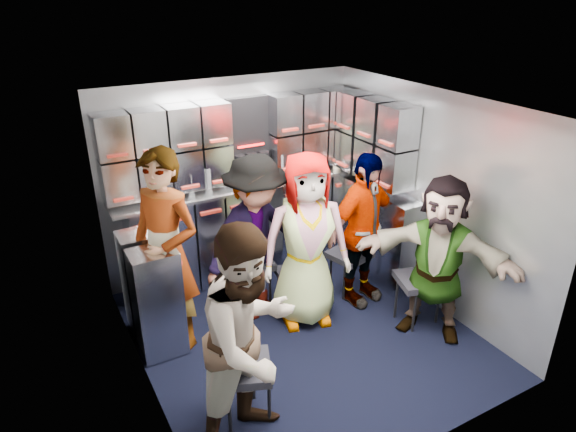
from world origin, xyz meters
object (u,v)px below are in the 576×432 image
jump_seat_mid_left (249,265)px  jump_seat_mid_right (350,256)px  attendant_arc_a (250,340)px  jump_seat_center (296,276)px  attendant_arc_b (256,239)px  jump_seat_near_left (241,371)px  attendant_standing (167,253)px  attendant_arc_e (438,258)px  jump_seat_near_right (419,282)px  attendant_arc_c (306,241)px  attendant_arc_d (362,230)px

jump_seat_mid_left → jump_seat_mid_right: jump_seat_mid_left is taller
attendant_arc_a → jump_seat_center: bearing=27.6°
attendant_arc_b → jump_seat_near_left: bearing=-126.8°
attendant_standing → attendant_arc_a: (0.15, -1.29, -0.07)m
jump_seat_mid_right → attendant_arc_e: 1.02m
jump_seat_near_right → attendant_arc_c: bearing=148.6°
attendant_arc_b → attendant_arc_e: (1.26, -1.02, -0.05)m
jump_seat_center → jump_seat_mid_right: size_ratio=0.90×
jump_seat_center → jump_seat_mid_left: bearing=141.3°
jump_seat_near_left → attendant_arc_e: attendant_arc_e is taller
jump_seat_near_left → jump_seat_near_right: bearing=8.8°
jump_seat_mid_right → attendant_arc_b: (-1.00, 0.10, 0.40)m
jump_seat_near_left → jump_seat_mid_left: bearing=62.6°
attendant_standing → attendant_arc_d: (1.84, -0.25, -0.12)m
jump_seat_near_right → attendant_arc_a: (-1.95, -0.48, 0.41)m
jump_seat_near_left → jump_seat_near_right: (1.95, 0.30, -0.02)m
jump_seat_near_left → jump_seat_mid_left: 1.49m
attendant_arc_a → jump_seat_near_left: bearing=68.3°
jump_seat_mid_left → attendant_arc_e: attendant_arc_e is taller
attendant_arc_b → attendant_arc_c: attendant_arc_c is taller
jump_seat_mid_left → jump_seat_center: 0.47m
jump_seat_near_right → attendant_arc_b: size_ratio=0.31×
jump_seat_mid_right → attendant_standing: (-1.84, 0.07, 0.50)m
jump_seat_near_left → attendant_arc_b: attendant_arc_b is taller
attendant_arc_e → attendant_arc_a: bearing=-117.8°
jump_seat_near_right → attendant_arc_a: bearing=-166.1°
attendant_arc_a → attendant_standing: bearing=75.1°
attendant_arc_e → attendant_arc_b: bearing=-165.5°
jump_seat_center → attendant_standing: (-1.20, 0.08, 0.53)m
jump_seat_center → attendant_arc_d: attendant_arc_d is taller
attendant_arc_c → attendant_arc_a: bearing=-119.5°
jump_seat_mid_right → attendant_arc_e: bearing=-74.2°
jump_seat_mid_left → jump_seat_mid_right: bearing=-15.4°
jump_seat_mid_left → attendant_arc_c: bearing=-52.5°
attendant_arc_d → jump_seat_center: bearing=153.6°
attendant_standing → attendant_arc_b: 0.84m
jump_seat_near_right → attendant_arc_a: attendant_arc_a is taller
jump_seat_center → attendant_arc_d: size_ratio=0.27×
jump_seat_mid_left → attendant_arc_e: size_ratio=0.33×
jump_seat_near_right → attendant_arc_a: size_ratio=0.30×
jump_seat_mid_left → attendant_arc_a: 1.69m
jump_seat_near_left → attendant_arc_c: bearing=39.3°
jump_seat_near_left → attendant_arc_e: size_ratio=0.35×
jump_seat_near_left → attendant_arc_d: 1.92m
jump_seat_center → attendant_arc_b: attendant_arc_b is taller
jump_seat_near_left → attendant_standing: bearing=97.9°
attendant_arc_c → attendant_arc_d: size_ratio=1.07×
jump_seat_mid_right → attendant_arc_b: size_ratio=0.29×
attendant_arc_b → attendant_arc_d: attendant_arc_b is taller
jump_seat_near_left → attendant_arc_b: size_ratio=0.33×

